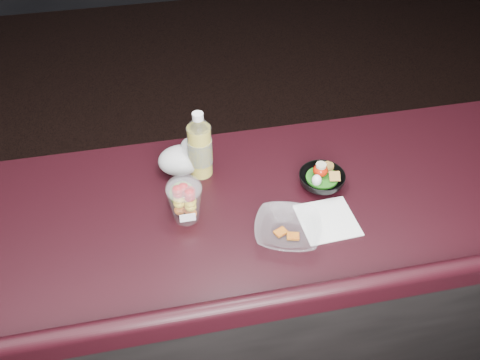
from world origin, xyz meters
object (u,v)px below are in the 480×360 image
Objects in this scene: lemonade_bottle at (200,149)px; fruit_cup at (185,199)px; green_apple at (182,194)px; takeout_bowl at (288,230)px; snack_bowl at (321,179)px.

fruit_cup is (-0.07, -0.18, -0.02)m from lemonade_bottle.
green_apple reaches higher than takeout_bowl.
snack_bowl is (0.42, 0.05, -0.05)m from fruit_cup.
lemonade_bottle is at bearing 58.45° from green_apple.
takeout_bowl is at bearing -25.59° from fruit_cup.
snack_bowl reaches higher than takeout_bowl.
snack_bowl is (0.43, -0.01, -0.01)m from green_apple.
fruit_cup is at bearing -87.34° from green_apple.
lemonade_bottle is at bearing 122.20° from takeout_bowl.
green_apple is at bearing 92.66° from fruit_cup.
green_apple is (-0.07, -0.12, -0.06)m from lemonade_bottle.
fruit_cup is 0.07m from green_apple.
fruit_cup is 0.77× the size of snack_bowl.
lemonade_bottle is 2.87× the size of green_apple.
fruit_cup is 0.62× the size of takeout_bowl.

